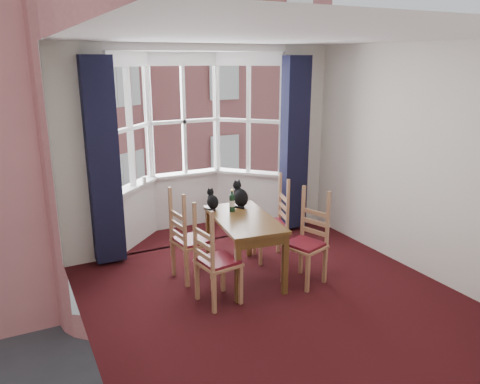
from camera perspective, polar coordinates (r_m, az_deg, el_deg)
floor at (r=5.22m, az=5.58°, el=-14.01°), size 4.50×4.50×0.00m
ceiling at (r=4.53m, az=6.58°, el=18.36°), size 4.50×4.50×0.00m
wall_left at (r=4.01m, az=-18.81°, el=-2.39°), size 0.00×4.50×4.50m
wall_right at (r=5.99m, az=22.38°, el=3.16°), size 0.00×4.50×4.50m
wall_back_pier_left at (r=6.22m, az=-18.78°, el=3.95°), size 0.70×0.12×2.80m
wall_back_pier_right at (r=7.41m, az=7.39°, el=6.49°), size 0.70×0.12×2.80m
bay_window at (r=7.10m, az=-6.11°, el=6.12°), size 2.76×0.94×2.80m
curtain_left at (r=6.09m, az=-16.34°, el=3.43°), size 0.38×0.22×2.60m
curtain_right at (r=7.15m, az=6.65°, el=5.76°), size 0.38×0.22×2.60m
dining_table at (r=5.64m, az=0.49°, el=-4.21°), size 0.82×1.32×0.77m
chair_left_near at (r=5.09m, az=-3.54°, el=-8.80°), size 0.45×0.47×0.92m
chair_left_far at (r=5.67m, az=-6.70°, el=-6.21°), size 0.45×0.46×0.92m
chair_right_near at (r=5.68m, az=8.48°, el=-6.24°), size 0.51×0.52×0.92m
chair_right_far at (r=6.25m, az=4.50°, el=-4.02°), size 0.50×0.51×0.92m
cat_left at (r=5.91m, az=-3.38°, el=-1.09°), size 0.14×0.20×0.27m
cat_right at (r=6.00m, az=0.03°, el=-0.50°), size 0.21×0.27×0.35m
wine_bottle at (r=5.79m, az=-0.98°, el=-1.21°), size 0.07×0.07×0.28m
candle_tall at (r=6.83m, az=-11.59°, el=1.39°), size 0.06×0.06×0.11m
street at (r=37.14m, az=-22.30°, el=1.36°), size 80.00×80.00×0.00m
tenement_building at (r=18.00m, az=-19.37°, el=11.89°), size 18.40×7.80×15.20m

